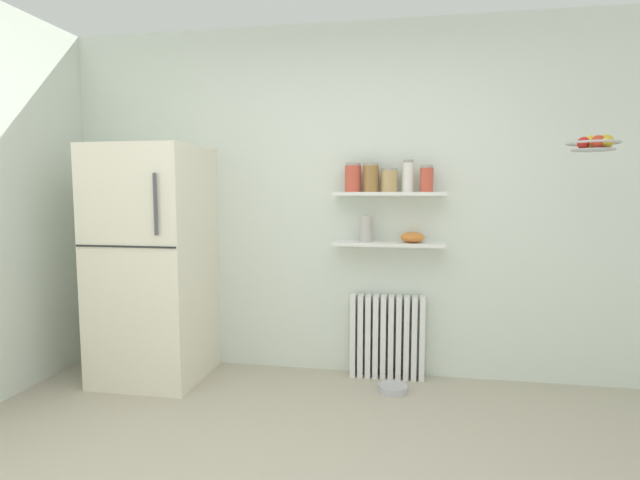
# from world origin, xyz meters

# --- Properties ---
(back_wall) EXTENTS (7.04, 0.10, 2.60)m
(back_wall) POSITION_xyz_m (0.00, 2.05, 1.30)
(back_wall) COLOR silver
(back_wall) RESTS_ON ground_plane
(refrigerator) EXTENTS (0.73, 0.74, 1.70)m
(refrigerator) POSITION_xyz_m (-1.43, 1.65, 0.85)
(refrigerator) COLOR silver
(refrigerator) RESTS_ON ground_plane
(radiator) EXTENTS (0.54, 0.12, 0.61)m
(radiator) POSITION_xyz_m (0.27, 1.92, 0.31)
(radiator) COLOR white
(radiator) RESTS_ON ground_plane
(wall_shelf_lower) EXTENTS (0.79, 0.22, 0.02)m
(wall_shelf_lower) POSITION_xyz_m (0.27, 1.89, 1.00)
(wall_shelf_lower) COLOR white
(wall_shelf_upper) EXTENTS (0.79, 0.22, 0.02)m
(wall_shelf_upper) POSITION_xyz_m (0.27, 1.89, 1.36)
(wall_shelf_upper) COLOR white
(storage_jar_0) EXTENTS (0.12, 0.12, 0.21)m
(storage_jar_0) POSITION_xyz_m (0.01, 1.89, 1.48)
(storage_jar_0) COLOR #C64C38
(storage_jar_0) RESTS_ON wall_shelf_upper
(storage_jar_1) EXTENTS (0.11, 0.11, 0.21)m
(storage_jar_1) POSITION_xyz_m (0.14, 1.89, 1.47)
(storage_jar_1) COLOR olive
(storage_jar_1) RESTS_ON wall_shelf_upper
(storage_jar_2) EXTENTS (0.12, 0.12, 0.17)m
(storage_jar_2) POSITION_xyz_m (0.27, 1.89, 1.46)
(storage_jar_2) COLOR tan
(storage_jar_2) RESTS_ON wall_shelf_upper
(storage_jar_3) EXTENTS (0.08, 0.08, 0.22)m
(storage_jar_3) POSITION_xyz_m (0.40, 1.89, 1.48)
(storage_jar_3) COLOR silver
(storage_jar_3) RESTS_ON wall_shelf_upper
(storage_jar_4) EXTENTS (0.09, 0.09, 0.19)m
(storage_jar_4) POSITION_xyz_m (0.53, 1.89, 1.47)
(storage_jar_4) COLOR #C64C38
(storage_jar_4) RESTS_ON wall_shelf_upper
(vase) EXTENTS (0.09, 0.09, 0.19)m
(vase) POSITION_xyz_m (0.11, 1.89, 1.11)
(vase) COLOR #B2ADA8
(vase) RESTS_ON wall_shelf_lower
(shelf_bowl) EXTENTS (0.17, 0.17, 0.08)m
(shelf_bowl) POSITION_xyz_m (0.44, 1.89, 1.05)
(shelf_bowl) COLOR orange
(shelf_bowl) RESTS_ON wall_shelf_lower
(pet_food_bowl) EXTENTS (0.20, 0.20, 0.05)m
(pet_food_bowl) POSITION_xyz_m (0.33, 1.65, 0.03)
(pet_food_bowl) COLOR #B7B7BC
(pet_food_bowl) RESTS_ON ground_plane
(hanging_fruit_basket) EXTENTS (0.29, 0.29, 0.09)m
(hanging_fruit_basket) POSITION_xyz_m (1.47, 1.49, 1.66)
(hanging_fruit_basket) COLOR #B2B2B7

